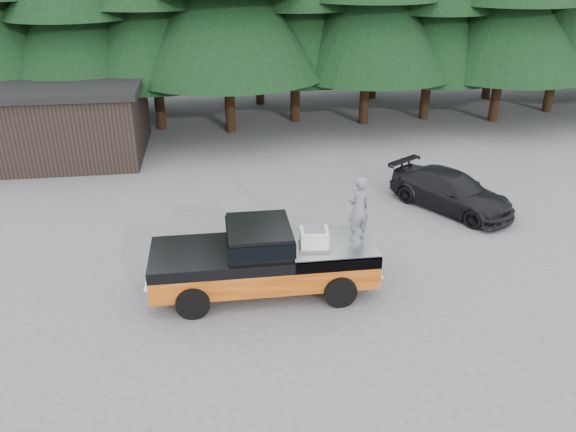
{
  "coord_description": "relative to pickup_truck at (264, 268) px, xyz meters",
  "views": [
    {
      "loc": [
        -1.94,
        -13.15,
        8.22
      ],
      "look_at": [
        -0.11,
        0.0,
        1.96
      ],
      "focal_mm": 35.0,
      "sensor_mm": 36.0,
      "label": 1
    }
  ],
  "objects": [
    {
      "name": "truck_cab",
      "position": [
        -0.1,
        -0.0,
        0.96
      ],
      "size": [
        1.66,
        1.9,
        0.59
      ],
      "primitive_type": "cube",
      "color": "black",
      "rests_on": "pickup_truck"
    },
    {
      "name": "man_on_bed",
      "position": [
        2.49,
        0.03,
        1.55
      ],
      "size": [
        0.75,
        0.61,
        1.78
      ],
      "primitive_type": "imported",
      "rotation": [
        0.0,
        0.0,
        3.47
      ],
      "color": "#5B5E63",
      "rests_on": "pickup_truck"
    },
    {
      "name": "utility_building",
      "position": [
        -8.18,
        12.4,
        1.0
      ],
      "size": [
        8.4,
        6.4,
        3.3
      ],
      "color": "black",
      "rests_on": "ground"
    },
    {
      "name": "air_compressor",
      "position": [
        1.29,
        -0.25,
        0.91
      ],
      "size": [
        0.76,
        0.65,
        0.48
      ],
      "primitive_type": "cube",
      "rotation": [
        0.0,
        0.0,
        -0.1
      ],
      "color": "silver",
      "rests_on": "pickup_truck"
    },
    {
      "name": "ground",
      "position": [
        0.82,
        0.4,
        -0.67
      ],
      "size": [
        120.0,
        120.0,
        0.0
      ],
      "primitive_type": "plane",
      "color": "#4B4C4E",
      "rests_on": "ground"
    },
    {
      "name": "pickup_truck",
      "position": [
        0.0,
        0.0,
        0.0
      ],
      "size": [
        6.0,
        2.04,
        1.33
      ],
      "primitive_type": null,
      "color": "orange",
      "rests_on": "ground"
    },
    {
      "name": "parked_car",
      "position": [
        7.01,
        4.36,
        -0.01
      ],
      "size": [
        4.02,
        4.81,
        1.32
      ],
      "primitive_type": "imported",
      "rotation": [
        0.0,
        0.0,
        0.58
      ],
      "color": "black",
      "rests_on": "ground"
    }
  ]
}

